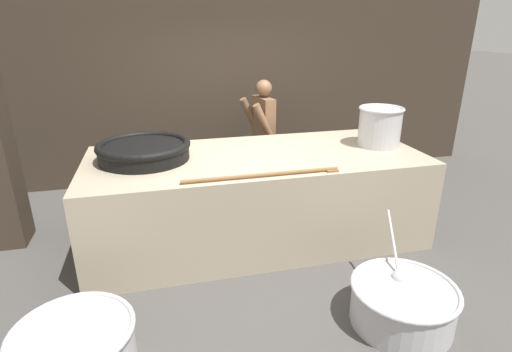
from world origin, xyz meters
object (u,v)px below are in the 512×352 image
object	(u,v)px
stock_pot	(380,126)
cook	(263,133)
giant_wok_near	(144,150)
prep_bowl_vegetables	(402,302)
prep_bowl_meat	(75,349)

from	to	relation	value
stock_pot	cook	world-z (taller)	cook
giant_wok_near	stock_pot	size ratio (longest dim) A/B	1.89
prep_bowl_vegetables	prep_bowl_meat	size ratio (longest dim) A/B	1.30
giant_wok_near	prep_bowl_vegetables	bearing A→B (deg)	-42.75
cook	prep_bowl_meat	size ratio (longest dim) A/B	1.93
giant_wok_near	prep_bowl_vegetables	distance (m)	2.92
stock_pot	cook	bearing A→B (deg)	129.11
prep_bowl_meat	giant_wok_near	bearing A→B (deg)	73.33
stock_pot	prep_bowl_meat	distance (m)	3.79
stock_pot	prep_bowl_meat	world-z (taller)	stock_pot
giant_wok_near	cook	size ratio (longest dim) A/B	0.59
giant_wok_near	prep_bowl_meat	world-z (taller)	giant_wok_near
cook	prep_bowl_meat	distance (m)	3.76
prep_bowl_vegetables	giant_wok_near	bearing A→B (deg)	137.25
giant_wok_near	prep_bowl_vegetables	size ratio (longest dim) A/B	0.88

